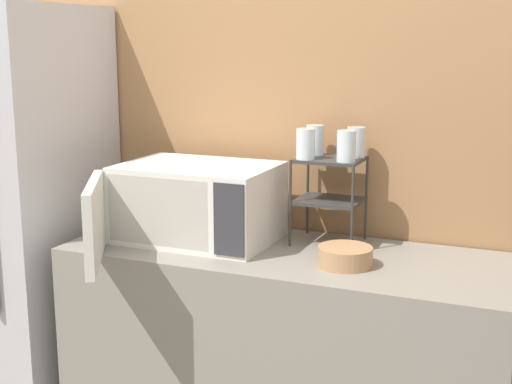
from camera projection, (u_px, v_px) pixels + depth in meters
name	position (u px, v px, depth m)	size (l,w,h in m)	color
wall_back	(318.00, 138.00, 2.75)	(8.00, 0.06, 2.60)	#9E7047
counter	(285.00, 374.00, 2.62)	(1.57, 0.60, 0.94)	gray
microwave	(193.00, 203.00, 2.63)	(0.59, 0.79, 0.28)	silver
dish_rack	(329.00, 183.00, 2.58)	(0.24, 0.20, 0.32)	#333333
glass_front_left	(306.00, 144.00, 2.53)	(0.07, 0.07, 0.11)	silver
glass_back_right	(356.00, 142.00, 2.58)	(0.07, 0.07, 0.11)	silver
glass_front_right	(346.00, 146.00, 2.48)	(0.07, 0.07, 0.11)	silver
glass_back_left	(315.00, 140.00, 2.64)	(0.07, 0.07, 0.11)	silver
bowl	(345.00, 257.00, 2.35)	(0.18, 0.18, 0.06)	#AD7F56
refrigerator	(13.00, 228.00, 2.97)	(0.66, 0.66, 1.80)	#B7B7BC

